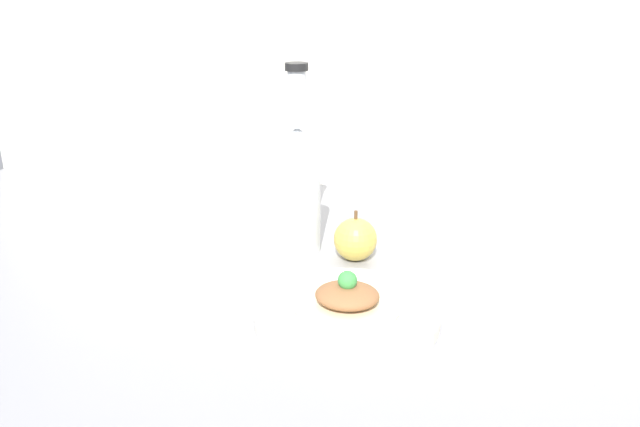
# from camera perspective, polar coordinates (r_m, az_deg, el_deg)

# --- Properties ---
(ground_plane) EXTENTS (1.80, 1.10, 0.04)m
(ground_plane) POSITION_cam_1_polar(r_m,az_deg,el_deg) (0.95, 1.02, -8.24)
(ground_plane) COLOR gray
(wall_backsplash) EXTENTS (1.80, 0.03, 0.80)m
(wall_backsplash) POSITION_cam_1_polar(r_m,az_deg,el_deg) (1.36, 4.62, 18.89)
(wall_backsplash) COLOR silver
(wall_backsplash) RESTS_ON ground_plane
(plate) EXTENTS (0.25, 0.25, 0.02)m
(plate) POSITION_cam_1_polar(r_m,az_deg,el_deg) (0.86, 2.48, -9.00)
(plate) COLOR silver
(plate) RESTS_ON ground_plane
(plated_food) EXTENTS (0.14, 0.14, 0.05)m
(plated_food) POSITION_cam_1_polar(r_m,az_deg,el_deg) (0.85, 2.50, -7.68)
(plated_food) COLOR beige
(plated_food) RESTS_ON plate
(cider_bottle) EXTENTS (0.07, 0.07, 0.32)m
(cider_bottle) POSITION_cam_1_polar(r_m,az_deg,el_deg) (1.04, -2.02, 2.78)
(cider_bottle) COLOR silver
(cider_bottle) RESTS_ON ground_plane
(apple) EXTENTS (0.07, 0.07, 0.09)m
(apple) POSITION_cam_1_polar(r_m,az_deg,el_deg) (1.03, 3.25, -2.36)
(apple) COLOR gold
(apple) RESTS_ON ground_plane
(napkin) EXTENTS (0.19, 0.15, 0.01)m
(napkin) POSITION_cam_1_polar(r_m,az_deg,el_deg) (0.85, 18.00, -11.09)
(napkin) COLOR beige
(napkin) RESTS_ON ground_plane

